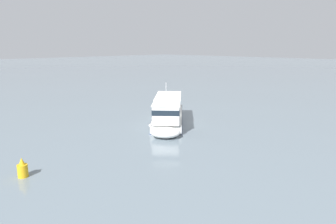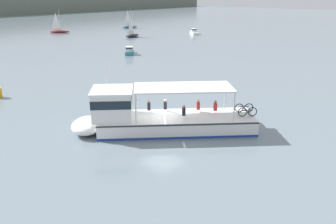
{
  "view_description": "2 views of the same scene",
  "coord_description": "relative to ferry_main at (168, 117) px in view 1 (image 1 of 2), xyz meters",
  "views": [
    {
      "loc": [
        -24.03,
        24.08,
        8.94
      ],
      "look_at": [
        0.12,
        -0.43,
        1.4
      ],
      "focal_mm": 32.49,
      "sensor_mm": 36.0,
      "label": 1
    },
    {
      "loc": [
        -18.15,
        -14.65,
        9.29
      ],
      "look_at": [
        0.12,
        -0.43,
        1.4
      ],
      "focal_mm": 37.62,
      "sensor_mm": 36.0,
      "label": 2
    }
  ],
  "objects": [
    {
      "name": "ground_plane",
      "position": [
        0.55,
        -0.33,
        -1.02
      ],
      "size": [
        400.0,
        400.0,
        0.0
      ],
      "primitive_type": "plane",
      "color": "slate"
    },
    {
      "name": "ferry_main",
      "position": [
        0.0,
        0.0,
        0.0
      ],
      "size": [
        10.79,
        11.53,
        5.32
      ],
      "color": "white",
      "rests_on": "ground"
    },
    {
      "name": "channel_buoy",
      "position": [
        -2.47,
        16.81,
        -0.45
      ],
      "size": [
        0.7,
        0.7,
        1.4
      ],
      "color": "gold",
      "rests_on": "ground"
    }
  ]
}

